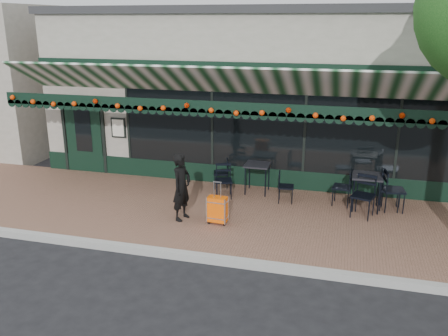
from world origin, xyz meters
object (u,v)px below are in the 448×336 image
(suitcase, at_px, (217,210))
(cafe_table_b, at_px, (257,167))
(chair_b_left, at_px, (221,173))
(chair_a_front, at_px, (363,196))
(cafe_table_a, at_px, (367,179))
(chair_a_extra, at_px, (390,190))
(woman, at_px, (182,187))
(chair_a_right, at_px, (394,191))
(chair_b_front, at_px, (224,181))
(chair_b_right, at_px, (286,187))
(chair_a_left, at_px, (342,187))

(suitcase, xyz_separation_m, cafe_table_b, (0.45, 2.12, 0.36))
(cafe_table_b, distance_m, chair_b_left, 1.04)
(suitcase, xyz_separation_m, chair_a_front, (3.01, 1.19, 0.16))
(cafe_table_a, xyz_separation_m, chair_a_extra, (0.53, 0.12, -0.26))
(woman, bearing_deg, chair_a_right, -54.83)
(chair_a_front, height_order, chair_b_front, chair_a_front)
(cafe_table_a, distance_m, chair_b_right, 1.87)
(suitcase, relative_size, chair_a_right, 0.98)
(woman, height_order, cafe_table_a, woman)
(chair_a_left, height_order, chair_b_front, chair_a_left)
(chair_b_right, bearing_deg, woman, 122.09)
(cafe_table_b, xyz_separation_m, chair_b_right, (0.79, -0.47, -0.30))
(cafe_table_a, distance_m, cafe_table_b, 2.66)
(chair_b_right, bearing_deg, chair_a_front, -110.50)
(woman, xyz_separation_m, chair_b_front, (0.53, 1.53, -0.32))
(chair_b_left, bearing_deg, woman, -22.61)
(suitcase, xyz_separation_m, chair_b_right, (1.24, 1.65, 0.06))
(chair_b_front, bearing_deg, suitcase, -98.00)
(woman, xyz_separation_m, chair_b_left, (0.28, 2.21, -0.35))
(suitcase, relative_size, chair_a_front, 0.99)
(chair_a_left, relative_size, chair_a_right, 0.91)
(chair_b_left, xyz_separation_m, chair_b_right, (1.78, -0.60, -0.01))
(cafe_table_b, distance_m, chair_a_extra, 3.18)
(cafe_table_a, height_order, chair_b_front, chair_b_front)
(cafe_table_a, height_order, chair_a_extra, chair_a_extra)
(chair_a_extra, distance_m, chair_b_front, 3.89)
(chair_b_right, height_order, chair_b_front, chair_b_front)
(woman, relative_size, cafe_table_a, 1.80)
(suitcase, distance_m, cafe_table_b, 2.19)
(cafe_table_a, xyz_separation_m, chair_b_right, (-1.83, -0.03, -0.36))
(chair_a_left, relative_size, chair_b_right, 1.14)
(chair_a_extra, bearing_deg, cafe_table_b, 85.39)
(chair_b_right, bearing_deg, suitcase, 137.02)
(suitcase, xyz_separation_m, cafe_table_a, (3.08, 1.68, 0.42))
(chair_b_left, height_order, chair_b_front, chair_b_front)
(chair_b_left, bearing_deg, chair_b_right, 55.87)
(woman, relative_size, chair_a_extra, 1.56)
(chair_b_front, bearing_deg, cafe_table_a, -16.19)
(woman, height_order, chair_b_right, woman)
(chair_b_left, height_order, chair_b_right, chair_b_left)
(chair_a_extra, bearing_deg, chair_a_left, 91.41)
(suitcase, height_order, chair_b_left, suitcase)
(cafe_table_a, height_order, chair_b_left, cafe_table_a)
(suitcase, bearing_deg, chair_a_front, 25.97)
(woman, height_order, chair_a_front, woman)
(chair_a_right, xyz_separation_m, chair_a_front, (-0.68, -0.56, -0.00))
(chair_a_left, xyz_separation_m, chair_a_extra, (1.07, 0.01, 0.04))
(woman, distance_m, cafe_table_b, 2.43)
(chair_a_extra, xyz_separation_m, chair_b_right, (-2.37, -0.16, -0.09))
(woman, bearing_deg, chair_a_front, -58.87)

